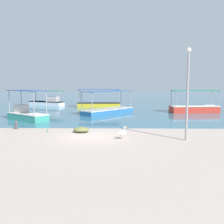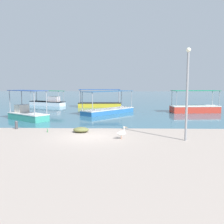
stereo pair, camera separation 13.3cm
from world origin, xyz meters
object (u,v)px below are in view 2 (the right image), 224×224
(glass_bottle, at_px, (47,131))
(pelican, at_px, (122,133))
(mooring_bollard, at_px, (16,124))
(lamp_post, at_px, (187,89))
(net_pile, at_px, (81,130))
(fishing_boat_outer, at_px, (100,104))
(fishing_boat_center, at_px, (27,114))
(fishing_boat_far_right, at_px, (48,102))
(fishing_boat_near_right, at_px, (195,108))
(fishing_boat_far_left, at_px, (108,109))

(glass_bottle, bearing_deg, pelican, -20.80)
(pelican, height_order, mooring_bollard, pelican)
(lamp_post, bearing_deg, net_pile, 160.56)
(fishing_boat_outer, relative_size, mooring_bollard, 9.81)
(pelican, bearing_deg, fishing_boat_center, 138.38)
(fishing_boat_outer, distance_m, net_pile, 18.97)
(fishing_boat_far_right, distance_m, mooring_bollard, 20.43)
(lamp_post, distance_m, glass_bottle, 10.00)
(mooring_bollard, relative_size, glass_bottle, 2.39)
(fishing_boat_near_right, distance_m, fishing_boat_center, 19.07)
(fishing_boat_outer, distance_m, pelican, 21.27)
(fishing_boat_near_right, bearing_deg, fishing_boat_far_left, -173.23)
(fishing_boat_near_right, distance_m, mooring_bollard, 20.43)
(pelican, bearing_deg, mooring_bollard, 157.90)
(pelican, bearing_deg, fishing_boat_far_left, 95.90)
(mooring_bollard, bearing_deg, pelican, -22.10)
(fishing_boat_center, bearing_deg, fishing_boat_far_left, 35.55)
(fishing_boat_far_left, bearing_deg, glass_bottle, -109.17)
(fishing_boat_far_left, distance_m, pelican, 13.40)
(glass_bottle, bearing_deg, net_pile, 1.78)
(fishing_boat_outer, height_order, glass_bottle, fishing_boat_outer)
(pelican, relative_size, net_pile, 0.71)
(fishing_boat_near_right, bearing_deg, fishing_boat_center, -159.68)
(net_pile, bearing_deg, fishing_boat_far_left, 82.28)
(fishing_boat_center, distance_m, fishing_boat_outer, 14.41)
(pelican, bearing_deg, fishing_boat_far_right, 115.69)
(fishing_boat_outer, xyz_separation_m, lamp_post, (6.90, -21.38, 2.64))
(pelican, height_order, glass_bottle, pelican)
(mooring_bollard, height_order, glass_bottle, mooring_bollard)
(fishing_boat_far_left, height_order, fishing_boat_center, fishing_boat_center)
(pelican, xyz_separation_m, mooring_bollard, (-8.07, 3.28, -0.03))
(fishing_boat_outer, xyz_separation_m, fishing_boat_far_right, (-8.30, 2.39, 0.07))
(fishing_boat_far_right, relative_size, net_pile, 5.45)
(fishing_boat_far_left, xyz_separation_m, pelican, (1.38, -13.33, -0.11))
(fishing_boat_far_left, relative_size, pelican, 8.14)
(fishing_boat_far_right, distance_m, lamp_post, 28.32)
(fishing_boat_outer, relative_size, lamp_post, 1.13)
(fishing_boat_near_right, xyz_separation_m, mooring_bollard, (-17.03, -11.28, -0.23))
(fishing_boat_outer, relative_size, pelican, 7.90)
(fishing_boat_far_right, bearing_deg, fishing_boat_center, -81.39)
(fishing_boat_far_left, relative_size, fishing_boat_outer, 1.03)
(fishing_boat_near_right, height_order, mooring_bollard, fishing_boat_near_right)
(fishing_boat_near_right, relative_size, mooring_bollard, 9.05)
(net_pile, bearing_deg, fishing_boat_near_right, 46.43)
(fishing_boat_center, relative_size, pelican, 5.79)
(fishing_boat_center, height_order, fishing_boat_far_right, fishing_boat_center)
(fishing_boat_center, distance_m, net_pile, 8.40)
(mooring_bollard, bearing_deg, glass_bottle, -24.53)
(fishing_boat_outer, distance_m, mooring_bollard, 18.50)
(fishing_boat_center, bearing_deg, net_pile, -44.09)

